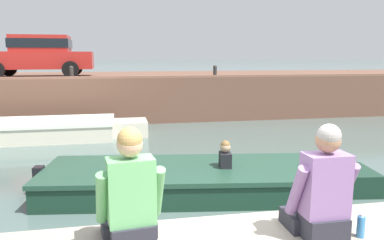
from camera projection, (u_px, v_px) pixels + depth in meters
The scene contains 11 objects.
ground_plane at pixel (170, 163), 8.68m from camera, with size 400.00×400.00×0.00m, color #4C605B.
far_quay_wall at pixel (146, 93), 16.40m from camera, with size 60.00×6.00×1.66m, color brown.
far_wall_coping at pixel (151, 77), 13.46m from camera, with size 60.00×0.24×0.08m, color brown.
boat_moored_west_cream at pixel (33, 130), 11.13m from camera, with size 6.30×2.07×0.54m.
motorboat_passing at pixel (197, 180), 6.75m from camera, with size 6.12×2.47×0.96m.
car_left_inner_red at pixel (39, 54), 14.09m from camera, with size 4.09×1.99×1.54m.
mooring_bollard_mid at pixel (71, 72), 13.05m from camera, with size 0.15×0.15×0.45m.
mooring_bollard_east at pixel (215, 71), 14.00m from camera, with size 0.15×0.15×0.45m.
person_seated_left at pixel (131, 200), 2.95m from camera, with size 0.56×0.56×0.97m.
person_seated_right at pixel (322, 193), 3.08m from camera, with size 0.53×0.52×0.97m.
bottle_drink at pixel (361, 226), 3.10m from camera, with size 0.06×0.06×0.20m.
Camera 1 is at (-1.05, -3.23, 2.45)m, focal length 35.00 mm.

